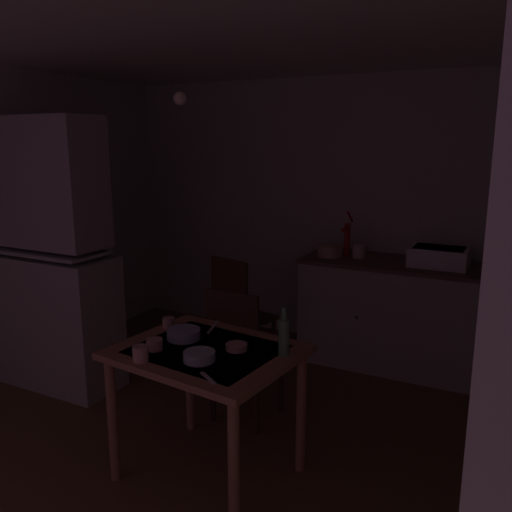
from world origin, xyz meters
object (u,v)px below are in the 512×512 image
object	(u,v)px
dining_table	(207,368)
glass_bottle	(284,336)
serving_bowl_wide	(237,347)
hand_pump	(347,236)
sink_basin	(439,256)
chair_far_side	(242,352)
teacup_mint	(141,354)
hutch_cabinet	(51,264)
mixing_bowl_counter	(330,251)
chair_by_counter	(239,312)

from	to	relation	value
dining_table	glass_bottle	distance (m)	0.48
serving_bowl_wide	hand_pump	bearing A→B (deg)	90.57
glass_bottle	sink_basin	bearing A→B (deg)	75.39
sink_basin	dining_table	world-z (taller)	sink_basin
hand_pump	chair_far_side	bearing A→B (deg)	-99.90
teacup_mint	glass_bottle	xyz separation A→B (m)	(0.62, 0.40, 0.06)
hutch_cabinet	sink_basin	world-z (taller)	hutch_cabinet
mixing_bowl_counter	chair_far_side	bearing A→B (deg)	-95.66
hand_pump	chair_far_side	xyz separation A→B (m)	(-0.25, -1.43, -0.57)
chair_by_counter	glass_bottle	world-z (taller)	glass_bottle
dining_table	glass_bottle	size ratio (longest dim) A/B	3.89
sink_basin	teacup_mint	xyz separation A→B (m)	(-1.11, -2.29, -0.17)
teacup_mint	mixing_bowl_counter	bearing A→B (deg)	84.24
sink_basin	teacup_mint	bearing A→B (deg)	-115.87
hutch_cabinet	dining_table	xyz separation A→B (m)	(1.67, -0.47, -0.31)
hand_pump	serving_bowl_wide	bearing A→B (deg)	-89.43
mixing_bowl_counter	dining_table	bearing A→B (deg)	-90.38
chair_far_side	serving_bowl_wide	world-z (taller)	chair_far_side
hutch_cabinet	chair_by_counter	size ratio (longest dim) A/B	2.13
hutch_cabinet	glass_bottle	size ratio (longest dim) A/B	7.75
sink_basin	mixing_bowl_counter	size ratio (longest dim) A/B	2.07
mixing_bowl_counter	teacup_mint	distance (m)	2.25
teacup_mint	serving_bowl_wide	bearing A→B (deg)	44.38
mixing_bowl_counter	sink_basin	bearing A→B (deg)	3.24
chair_far_side	serving_bowl_wide	size ratio (longest dim) A/B	7.89
sink_basin	glass_bottle	distance (m)	1.95
dining_table	teacup_mint	distance (m)	0.39
sink_basin	chair_by_counter	distance (m)	1.65
dining_table	serving_bowl_wide	world-z (taller)	serving_bowl_wide
hutch_cabinet	sink_basin	size ratio (longest dim) A/B	4.64
dining_table	chair_by_counter	world-z (taller)	chair_by_counter
hand_pump	glass_bottle	xyz separation A→B (m)	(0.28, -1.93, -0.20)
serving_bowl_wide	teacup_mint	world-z (taller)	teacup_mint
chair_by_counter	serving_bowl_wide	bearing A→B (deg)	-61.45
chair_far_side	hutch_cabinet	bearing A→B (deg)	-174.67
mixing_bowl_counter	dining_table	xyz separation A→B (m)	(-0.01, -1.95, -0.30)
mixing_bowl_counter	chair_by_counter	world-z (taller)	mixing_bowl_counter
sink_basin	glass_bottle	size ratio (longest dim) A/B	1.67
mixing_bowl_counter	glass_bottle	distance (m)	1.88
sink_basin	mixing_bowl_counter	distance (m)	0.89
dining_table	glass_bottle	bearing A→B (deg)	15.57
chair_by_counter	hutch_cabinet	bearing A→B (deg)	-142.84
hand_pump	chair_far_side	world-z (taller)	hand_pump
chair_by_counter	dining_table	bearing A→B (deg)	-67.95
hand_pump	glass_bottle	distance (m)	1.96
chair_by_counter	teacup_mint	world-z (taller)	chair_by_counter
teacup_mint	hutch_cabinet	bearing A→B (deg)	152.53
dining_table	teacup_mint	size ratio (longest dim) A/B	12.60
hand_pump	chair_by_counter	size ratio (longest dim) A/B	0.41
dining_table	chair_by_counter	bearing A→B (deg)	112.05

